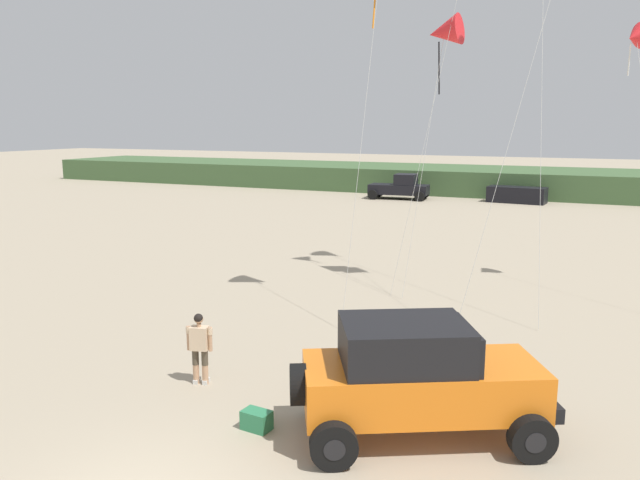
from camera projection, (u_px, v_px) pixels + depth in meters
name	position (u px, v px, depth m)	size (l,w,h in m)	color
dune_ridge	(499.00, 181.00, 53.66)	(90.00, 9.88, 2.06)	#426038
jeep	(418.00, 376.00, 11.73)	(4.99, 4.13, 2.26)	orange
person_watching	(200.00, 345.00, 14.18)	(0.61, 0.38, 1.67)	tan
cooler_box	(257.00, 420.00, 12.17)	(0.56, 0.36, 0.38)	#2D7F51
distant_pickup	(401.00, 187.00, 49.30)	(4.74, 2.71, 1.98)	black
distant_sedan	(517.00, 195.00, 47.05)	(4.20, 1.70, 1.20)	black
kite_orange_streamer	(636.00, 37.00, 20.69)	(2.24, 3.91, 9.29)	red
kite_yellow_diamond	(445.00, 32.00, 21.23)	(1.30, 2.76, 9.55)	red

